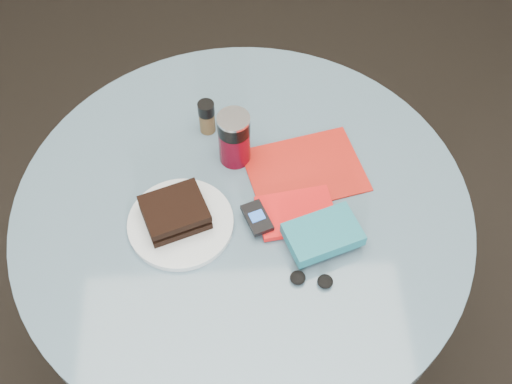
{
  "coord_description": "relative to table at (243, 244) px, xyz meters",
  "views": [
    {
      "loc": [
        -0.02,
        -0.77,
        1.91
      ],
      "look_at": [
        0.03,
        0.0,
        0.8
      ],
      "focal_mm": 45.0,
      "sensor_mm": 36.0,
      "label": 1
    }
  ],
  "objects": [
    {
      "name": "ground",
      "position": [
        0.0,
        0.0,
        -0.59
      ],
      "size": [
        4.0,
        4.0,
        0.0
      ],
      "primitive_type": "plane",
      "color": "black",
      "rests_on": "ground"
    },
    {
      "name": "table",
      "position": [
        0.0,
        0.0,
        0.0
      ],
      "size": [
        1.0,
        1.0,
        0.75
      ],
      "color": "black",
      "rests_on": "ground"
    },
    {
      "name": "plate",
      "position": [
        -0.13,
        -0.04,
        0.17
      ],
      "size": [
        0.24,
        0.24,
        0.01
      ],
      "primitive_type": "cylinder",
      "rotation": [
        0.0,
        0.0,
        0.07
      ],
      "color": "silver",
      "rests_on": "table"
    },
    {
      "name": "sandwich",
      "position": [
        -0.14,
        -0.03,
        0.2
      ],
      "size": [
        0.16,
        0.14,
        0.05
      ],
      "color": "black",
      "rests_on": "plate"
    },
    {
      "name": "soda_can",
      "position": [
        -0.01,
        0.13,
        0.23
      ],
      "size": [
        0.07,
        0.07,
        0.14
      ],
      "color": "#570413",
      "rests_on": "table"
    },
    {
      "name": "pepper_grinder",
      "position": [
        -0.07,
        0.22,
        0.21
      ],
      "size": [
        0.05,
        0.05,
        0.09
      ],
      "color": "#49381F",
      "rests_on": "table"
    },
    {
      "name": "magazine",
      "position": [
        0.15,
        0.09,
        0.17
      ],
      "size": [
        0.29,
        0.24,
        0.0
      ],
      "primitive_type": "cube",
      "rotation": [
        0.0,
        0.0,
        0.22
      ],
      "color": "maroon",
      "rests_on": "table"
    },
    {
      "name": "red_book",
      "position": [
        0.11,
        -0.03,
        0.17
      ],
      "size": [
        0.18,
        0.13,
        0.01
      ],
      "primitive_type": "cube",
      "rotation": [
        0.0,
        0.0,
        0.14
      ],
      "color": "red",
      "rests_on": "magazine"
    },
    {
      "name": "novel",
      "position": [
        0.16,
        -0.1,
        0.2
      ],
      "size": [
        0.17,
        0.14,
        0.03
      ],
      "primitive_type": "cube",
      "rotation": [
        0.0,
        0.0,
        0.33
      ],
      "color": "#165A69",
      "rests_on": "red_book"
    },
    {
      "name": "mp3_player",
      "position": [
        0.03,
        -0.05,
        0.19
      ],
      "size": [
        0.07,
        0.09,
        0.01
      ],
      "color": "black",
      "rests_on": "red_book"
    },
    {
      "name": "headphones",
      "position": [
        0.13,
        -0.19,
        0.17
      ],
      "size": [
        0.09,
        0.05,
        0.02
      ],
      "color": "black",
      "rests_on": "table"
    }
  ]
}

